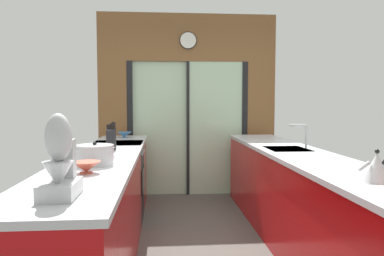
% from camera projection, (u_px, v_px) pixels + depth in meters
% --- Properties ---
extents(ground_plane, '(5.04, 7.60, 0.02)m').
position_uv_depth(ground_plane, '(200.00, 238.00, 3.78)').
color(ground_plane, '#4C4742').
extents(back_wall_unit, '(2.64, 0.12, 2.70)m').
position_uv_depth(back_wall_unit, '(188.00, 94.00, 5.46)').
color(back_wall_unit, brown).
rests_on(back_wall_unit, ground_plane).
extents(left_counter_run, '(0.62, 3.80, 0.92)m').
position_uv_depth(left_counter_run, '(103.00, 208.00, 3.21)').
color(left_counter_run, '#AD0C0F').
rests_on(left_counter_run, ground_plane).
extents(right_counter_run, '(0.62, 3.80, 0.92)m').
position_uv_depth(right_counter_run, '(297.00, 199.00, 3.52)').
color(right_counter_run, '#AD0C0F').
rests_on(right_counter_run, ground_plane).
extents(sink_faucet, '(0.19, 0.02, 0.25)m').
position_uv_depth(sink_faucet, '(303.00, 132.00, 3.74)').
color(sink_faucet, '#B7BABC').
rests_on(sink_faucet, right_counter_run).
extents(oven_range, '(0.60, 0.60, 0.92)m').
position_uv_depth(oven_range, '(118.00, 182.00, 4.32)').
color(oven_range, black).
rests_on(oven_range, ground_plane).
extents(mixing_bowl_near, '(0.19, 0.19, 0.08)m').
position_uv_depth(mixing_bowl_near, '(86.00, 167.00, 2.43)').
color(mixing_bowl_near, '#BC4C38').
rests_on(mixing_bowl_near, left_counter_run).
extents(mixing_bowl_mid, '(0.20, 0.20, 0.08)m').
position_uv_depth(mixing_bowl_mid, '(104.00, 152.00, 3.15)').
color(mixing_bowl_mid, '#514C47').
rests_on(mixing_bowl_mid, left_counter_run).
extents(mixing_bowl_far, '(0.19, 0.19, 0.08)m').
position_uv_depth(mixing_bowl_far, '(124.00, 135.00, 4.88)').
color(mixing_bowl_far, teal).
rests_on(mixing_bowl_far, left_counter_run).
extents(knife_block, '(0.09, 0.14, 0.28)m').
position_uv_depth(knife_block, '(111.00, 139.00, 3.63)').
color(knife_block, black).
rests_on(knife_block, left_counter_run).
extents(stand_mixer, '(0.17, 0.27, 0.42)m').
position_uv_depth(stand_mixer, '(60.00, 165.00, 1.81)').
color(stand_mixer, '#B7BABC').
rests_on(stand_mixer, left_counter_run).
extents(stock_pot, '(0.28, 0.28, 0.18)m').
position_uv_depth(stock_pot, '(95.00, 155.00, 2.75)').
color(stock_pot, '#B7BABC').
rests_on(stock_pot, left_counter_run).
extents(kettle, '(0.25, 0.17, 0.20)m').
position_uv_depth(kettle, '(377.00, 167.00, 2.17)').
color(kettle, '#B7BABC').
rests_on(kettle, right_counter_run).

